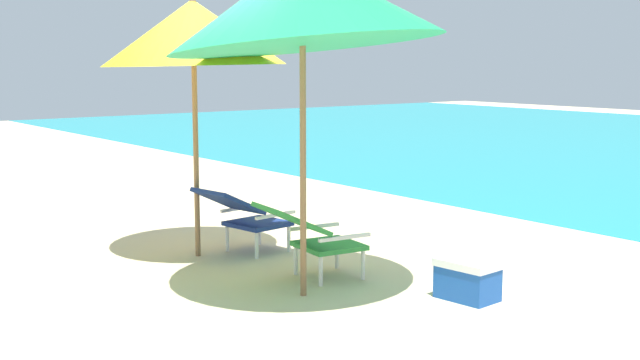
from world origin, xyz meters
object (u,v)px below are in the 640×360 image
object	(u,v)px
beach_umbrella_left	(193,33)
lounge_chair_right	(312,234)
lounge_chair_left	(244,213)
cooler_box	(467,279)
beach_umbrella_right	(303,1)

from	to	relation	value
beach_umbrella_left	lounge_chair_right	bearing A→B (deg)	14.68
lounge_chair_left	beach_umbrella_left	xyz separation A→B (m)	(-0.22, -0.39, 1.72)
lounge_chair_right	cooler_box	xyz separation A→B (m)	(1.22, 0.63, -0.24)
lounge_chair_left	cooler_box	world-z (taller)	lounge_chair_left
beach_umbrella_right	cooler_box	size ratio (longest dim) A/B	5.88
cooler_box	lounge_chair_right	bearing A→B (deg)	-152.71
beach_umbrella_right	cooler_box	world-z (taller)	beach_umbrella_right
cooler_box	lounge_chair_left	bearing A→B (deg)	-165.86
lounge_chair_right	cooler_box	world-z (taller)	lounge_chair_right
lounge_chair_left	lounge_chair_right	size ratio (longest dim) A/B	1.01
lounge_chair_right	beach_umbrella_right	distance (m)	1.97
lounge_chair_left	beach_umbrella_right	size ratio (longest dim) A/B	0.32
beach_umbrella_left	lounge_chair_left	bearing A→B (deg)	60.58
lounge_chair_right	cooler_box	bearing A→B (deg)	27.29
lounge_chair_right	beach_umbrella_left	bearing A→B (deg)	-165.32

